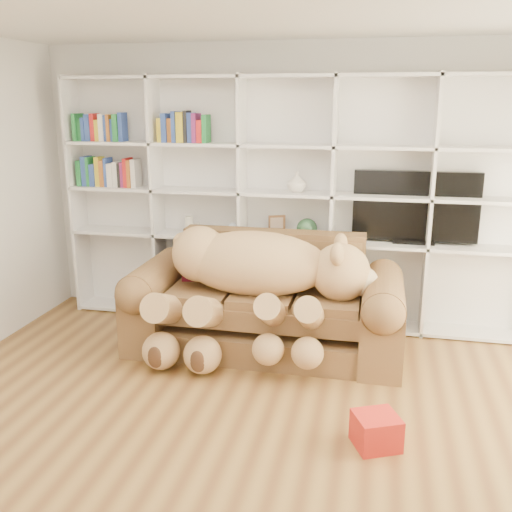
% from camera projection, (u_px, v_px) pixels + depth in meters
% --- Properties ---
extents(floor, '(5.00, 5.00, 0.00)m').
position_uv_depth(floor, '(226.00, 453.00, 3.61)').
color(floor, brown).
rests_on(floor, ground).
extents(wall_back, '(5.00, 0.02, 2.70)m').
position_uv_depth(wall_back, '(290.00, 185.00, 5.61)').
color(wall_back, white).
rests_on(wall_back, floor).
extents(bookshelf, '(4.43, 0.35, 2.40)m').
position_uv_depth(bookshelf, '(264.00, 191.00, 5.54)').
color(bookshelf, white).
rests_on(bookshelf, floor).
extents(sofa, '(2.37, 1.02, 1.00)m').
position_uv_depth(sofa, '(266.00, 307.00, 5.08)').
color(sofa, brown).
rests_on(sofa, floor).
extents(teddy_bear, '(1.88, 1.00, 1.09)m').
position_uv_depth(teddy_bear, '(253.00, 278.00, 4.81)').
color(teddy_bear, tan).
rests_on(teddy_bear, sofa).
extents(throw_pillow, '(0.48, 0.34, 0.46)m').
position_uv_depth(throw_pillow, '(207.00, 261.00, 5.26)').
color(throw_pillow, '#5C0F1A').
rests_on(throw_pillow, sofa).
extents(gift_box, '(0.35, 0.34, 0.22)m').
position_uv_depth(gift_box, '(376.00, 431.00, 3.66)').
color(gift_box, red).
rests_on(gift_box, floor).
extents(tv, '(1.14, 0.18, 0.67)m').
position_uv_depth(tv, '(415.00, 208.00, 5.27)').
color(tv, black).
rests_on(tv, bookshelf).
extents(picture_frame, '(0.16, 0.08, 0.21)m').
position_uv_depth(picture_frame, '(277.00, 226.00, 5.55)').
color(picture_frame, brown).
rests_on(picture_frame, bookshelf).
extents(green_vase, '(0.20, 0.20, 0.20)m').
position_uv_depth(green_vase, '(307.00, 229.00, 5.49)').
color(green_vase, '#2E5A37').
rests_on(green_vase, bookshelf).
extents(figurine_tall, '(0.09, 0.09, 0.17)m').
position_uv_depth(figurine_tall, '(189.00, 224.00, 5.74)').
color(figurine_tall, beige).
rests_on(figurine_tall, bookshelf).
extents(figurine_short, '(0.07, 0.07, 0.10)m').
position_uv_depth(figurine_short, '(197.00, 228.00, 5.73)').
color(figurine_short, beige).
rests_on(figurine_short, bookshelf).
extents(snow_globe, '(0.12, 0.12, 0.12)m').
position_uv_depth(snow_globe, '(233.00, 229.00, 5.65)').
color(snow_globe, white).
rests_on(snow_globe, bookshelf).
extents(shelf_vase, '(0.24, 0.24, 0.19)m').
position_uv_depth(shelf_vase, '(297.00, 182.00, 5.39)').
color(shelf_vase, silver).
rests_on(shelf_vase, bookshelf).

